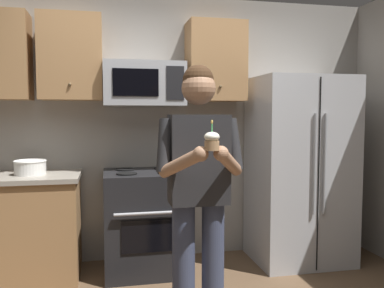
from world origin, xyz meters
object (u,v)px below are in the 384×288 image
at_px(cupcake, 212,141).
at_px(bowl_large_white, 30,167).
at_px(refrigerator, 300,170).
at_px(microwave, 144,84).
at_px(person, 199,183).
at_px(oven_range, 146,221).

bearing_deg(cupcake, bowl_large_white, 129.82).
xyz_separation_m(refrigerator, cupcake, (-1.26, -1.42, 0.39)).
xyz_separation_m(refrigerator, bowl_large_white, (-2.50, 0.06, 0.09)).
distance_m(microwave, person, 1.46).
bearing_deg(cupcake, microwave, 98.52).
relative_size(bowl_large_white, cupcake, 1.56).
relative_size(person, cupcake, 10.13).
height_order(oven_range, person, person).
xyz_separation_m(person, cupcake, (-0.00, -0.33, 0.30)).
bearing_deg(refrigerator, cupcake, -131.71).
bearing_deg(oven_range, person, -78.18).
xyz_separation_m(microwave, bowl_large_white, (-1.00, -0.10, -0.73)).
relative_size(oven_range, microwave, 1.26).
xyz_separation_m(bowl_large_white, person, (1.23, -1.15, 0.01)).
xyz_separation_m(bowl_large_white, cupcake, (1.23, -1.48, 0.31)).
distance_m(refrigerator, bowl_large_white, 2.50).
bearing_deg(microwave, refrigerator, -6.03).
bearing_deg(cupcake, person, 90.00).
bearing_deg(bowl_large_white, oven_range, -1.32).
distance_m(oven_range, bowl_large_white, 1.13).
distance_m(oven_range, refrigerator, 1.56).
bearing_deg(oven_range, refrigerator, -1.50).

